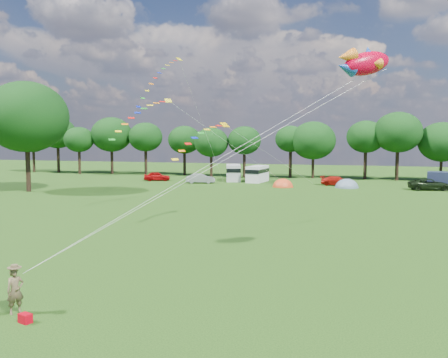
% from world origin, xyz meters
% --- Properties ---
extents(ground_plane, '(180.00, 180.00, 0.00)m').
position_xyz_m(ground_plane, '(0.00, 0.00, 0.00)').
color(ground_plane, black).
rests_on(ground_plane, ground).
extents(tree_line, '(102.98, 10.98, 10.27)m').
position_xyz_m(tree_line, '(5.30, 54.99, 6.35)').
color(tree_line, black).
rests_on(tree_line, ground).
extents(big_tree, '(10.00, 10.00, 13.28)m').
position_xyz_m(big_tree, '(-30.00, 28.00, 9.02)').
color(big_tree, black).
rests_on(big_tree, ground).
extents(car_a, '(4.29, 2.89, 1.33)m').
position_xyz_m(car_a, '(-20.39, 45.08, 0.67)').
color(car_a, '#AA0809').
rests_on(car_a, ground).
extents(car_b, '(4.03, 2.24, 1.34)m').
position_xyz_m(car_b, '(-12.97, 43.26, 0.67)').
color(car_b, gray).
rests_on(car_b, ground).
extents(car_c, '(4.45, 2.48, 1.26)m').
position_xyz_m(car_c, '(5.92, 44.95, 0.63)').
color(car_c, '#A7130A').
rests_on(car_c, ground).
extents(car_d, '(5.49, 3.04, 1.42)m').
position_xyz_m(car_d, '(17.32, 42.43, 0.71)').
color(car_d, black).
rests_on(car_d, ground).
extents(campervan_b, '(3.30, 5.30, 2.41)m').
position_xyz_m(campervan_b, '(-9.34, 47.93, 1.30)').
color(campervan_b, '#B3B3B5').
rests_on(campervan_b, ground).
extents(campervan_c, '(2.69, 5.03, 2.35)m').
position_xyz_m(campervan_c, '(-5.53, 47.15, 1.26)').
color(campervan_c, silver).
rests_on(campervan_c, ground).
extents(tent_orange, '(2.78, 3.05, 2.18)m').
position_xyz_m(tent_orange, '(-0.93, 41.23, 0.02)').
color(tent_orange, '#D7451C').
rests_on(tent_orange, ground).
extents(tent_greyblue, '(3.10, 3.40, 2.31)m').
position_xyz_m(tent_greyblue, '(7.24, 42.53, 0.02)').
color(tent_greyblue, slate).
rests_on(tent_greyblue, ground).
extents(awning_navy, '(3.72, 3.19, 2.09)m').
position_xyz_m(awning_navy, '(19.05, 45.44, 1.05)').
color(awning_navy, '#192035').
rests_on(awning_navy, ground).
extents(kite_flyer, '(0.74, 0.79, 1.81)m').
position_xyz_m(kite_flyer, '(-4.17, -7.78, 0.91)').
color(kite_flyer, brown).
rests_on(kite_flyer, ground).
extents(kite_bag, '(0.57, 0.47, 0.35)m').
position_xyz_m(kite_bag, '(-3.20, -8.51, 0.17)').
color(kite_bag, '#B2000F').
rests_on(kite_bag, ground).
extents(fish_kite, '(3.10, 2.76, 1.76)m').
position_xyz_m(fish_kite, '(8.72, 2.16, 10.51)').
color(fish_kite, '#BA001E').
rests_on(fish_kite, ground).
extents(streamer_kite_a, '(3.25, 5.62, 5.77)m').
position_xyz_m(streamer_kite_a, '(-12.10, 27.22, 13.48)').
color(streamer_kite_a, yellow).
rests_on(streamer_kite_a, ground).
extents(streamer_kite_b, '(4.33, 4.69, 3.81)m').
position_xyz_m(streamer_kite_b, '(-9.85, 17.55, 8.95)').
color(streamer_kite_b, yellow).
rests_on(streamer_kite_b, ground).
extents(streamer_kite_c, '(3.15, 5.02, 2.81)m').
position_xyz_m(streamer_kite_c, '(-2.60, 12.21, 6.96)').
color(streamer_kite_c, '#CFA605').
rests_on(streamer_kite_c, ground).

